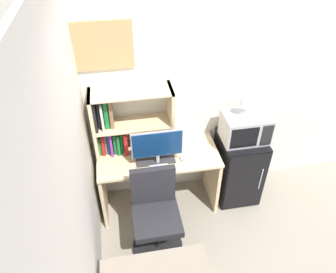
{
  "coord_description": "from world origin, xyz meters",
  "views": [
    {
      "loc": [
        -1.26,
        -2.77,
        2.99
      ],
      "look_at": [
        -0.82,
        -0.31,
        1.01
      ],
      "focal_mm": 34.59,
      "sensor_mm": 36.0,
      "label": 1
    }
  ],
  "objects_px": {
    "computer_mouse": "(183,158)",
    "desk_fan": "(248,104)",
    "desk_chair": "(156,218)",
    "mini_fridge": "(238,167)",
    "wall_corkboard": "(92,47)",
    "keyboard": "(156,160)",
    "monitor": "(157,147)",
    "hutch_bookshelf": "(121,123)",
    "microwave": "(245,127)"
  },
  "relations": [
    {
      "from": "computer_mouse",
      "to": "wall_corkboard",
      "type": "relative_size",
      "value": 0.12
    },
    {
      "from": "keyboard",
      "to": "microwave",
      "type": "distance_m",
      "value": 0.98
    },
    {
      "from": "monitor",
      "to": "mini_fridge",
      "type": "xyz_separation_m",
      "value": [
        0.94,
        0.13,
        -0.56
      ]
    },
    {
      "from": "hutch_bookshelf",
      "to": "desk_chair",
      "type": "bearing_deg",
      "value": -70.58
    },
    {
      "from": "mini_fridge",
      "to": "desk_chair",
      "type": "distance_m",
      "value": 1.15
    },
    {
      "from": "hutch_bookshelf",
      "to": "mini_fridge",
      "type": "height_order",
      "value": "hutch_bookshelf"
    },
    {
      "from": "desk_fan",
      "to": "wall_corkboard",
      "type": "relative_size",
      "value": 0.34
    },
    {
      "from": "keyboard",
      "to": "computer_mouse",
      "type": "relative_size",
      "value": 4.64
    },
    {
      "from": "computer_mouse",
      "to": "desk_fan",
      "type": "relative_size",
      "value": 0.34
    },
    {
      "from": "keyboard",
      "to": "wall_corkboard",
      "type": "bearing_deg",
      "value": 142.96
    },
    {
      "from": "keyboard",
      "to": "desk_fan",
      "type": "xyz_separation_m",
      "value": [
        0.94,
        0.09,
        0.51
      ]
    },
    {
      "from": "keyboard",
      "to": "desk_fan",
      "type": "distance_m",
      "value": 1.07
    },
    {
      "from": "computer_mouse",
      "to": "desk_fan",
      "type": "distance_m",
      "value": 0.84
    },
    {
      "from": "monitor",
      "to": "keyboard",
      "type": "height_order",
      "value": "monitor"
    },
    {
      "from": "desk_chair",
      "to": "mini_fridge",
      "type": "bearing_deg",
      "value": 27.48
    },
    {
      "from": "keyboard",
      "to": "desk_chair",
      "type": "bearing_deg",
      "value": -99.08
    },
    {
      "from": "keyboard",
      "to": "wall_corkboard",
      "type": "height_order",
      "value": "wall_corkboard"
    },
    {
      "from": "hutch_bookshelf",
      "to": "wall_corkboard",
      "type": "height_order",
      "value": "wall_corkboard"
    },
    {
      "from": "mini_fridge",
      "to": "hutch_bookshelf",
      "type": "bearing_deg",
      "value": 173.47
    },
    {
      "from": "monitor",
      "to": "desk_fan",
      "type": "bearing_deg",
      "value": 7.85
    },
    {
      "from": "wall_corkboard",
      "to": "hutch_bookshelf",
      "type": "bearing_deg",
      "value": -35.14
    },
    {
      "from": "hutch_bookshelf",
      "to": "wall_corkboard",
      "type": "bearing_deg",
      "value": 144.86
    },
    {
      "from": "monitor",
      "to": "desk_chair",
      "type": "bearing_deg",
      "value": -102.19
    },
    {
      "from": "monitor",
      "to": "mini_fridge",
      "type": "distance_m",
      "value": 1.1
    },
    {
      "from": "keyboard",
      "to": "desk_chair",
      "type": "xyz_separation_m",
      "value": [
        -0.07,
        -0.44,
        -0.35
      ]
    },
    {
      "from": "monitor",
      "to": "computer_mouse",
      "type": "height_order",
      "value": "monitor"
    },
    {
      "from": "keyboard",
      "to": "microwave",
      "type": "relative_size",
      "value": 0.83
    },
    {
      "from": "keyboard",
      "to": "mini_fridge",
      "type": "xyz_separation_m",
      "value": [
        0.95,
        0.1,
        -0.35
      ]
    },
    {
      "from": "microwave",
      "to": "desk_chair",
      "type": "height_order",
      "value": "microwave"
    },
    {
      "from": "computer_mouse",
      "to": "microwave",
      "type": "distance_m",
      "value": 0.72
    },
    {
      "from": "computer_mouse",
      "to": "keyboard",
      "type": "bearing_deg",
      "value": 176.36
    },
    {
      "from": "wall_corkboard",
      "to": "desk_chair",
      "type": "bearing_deg",
      "value": -62.79
    },
    {
      "from": "hutch_bookshelf",
      "to": "microwave",
      "type": "bearing_deg",
      "value": -6.39
    },
    {
      "from": "mini_fridge",
      "to": "wall_corkboard",
      "type": "distance_m",
      "value": 2.05
    },
    {
      "from": "desk_chair",
      "to": "hutch_bookshelf",
      "type": "bearing_deg",
      "value": 109.42
    },
    {
      "from": "monitor",
      "to": "hutch_bookshelf",
      "type": "bearing_deg",
      "value": 139.85
    },
    {
      "from": "mini_fridge",
      "to": "wall_corkboard",
      "type": "xyz_separation_m",
      "value": [
        -1.43,
        0.27,
        1.44
      ]
    },
    {
      "from": "hutch_bookshelf",
      "to": "monitor",
      "type": "relative_size",
      "value": 1.57
    },
    {
      "from": "desk_fan",
      "to": "microwave",
      "type": "bearing_deg",
      "value": 26.47
    },
    {
      "from": "desk_fan",
      "to": "keyboard",
      "type": "bearing_deg",
      "value": -174.29
    },
    {
      "from": "desk_fan",
      "to": "hutch_bookshelf",
      "type": "bearing_deg",
      "value": 173.29
    },
    {
      "from": "hutch_bookshelf",
      "to": "computer_mouse",
      "type": "bearing_deg",
      "value": -23.88
    },
    {
      "from": "wall_corkboard",
      "to": "desk_fan",
      "type": "bearing_deg",
      "value": -10.66
    },
    {
      "from": "hutch_bookshelf",
      "to": "desk_fan",
      "type": "bearing_deg",
      "value": -6.71
    },
    {
      "from": "hutch_bookshelf",
      "to": "keyboard",
      "type": "bearing_deg",
      "value": -38.05
    },
    {
      "from": "monitor",
      "to": "mini_fridge",
      "type": "bearing_deg",
      "value": 7.92
    },
    {
      "from": "desk_chair",
      "to": "desk_fan",
      "type": "bearing_deg",
      "value": 27.62
    },
    {
      "from": "keyboard",
      "to": "desk_fan",
      "type": "height_order",
      "value": "desk_fan"
    },
    {
      "from": "hutch_bookshelf",
      "to": "monitor",
      "type": "distance_m",
      "value": 0.44
    },
    {
      "from": "microwave",
      "to": "desk_chair",
      "type": "distance_m",
      "value": 1.29
    }
  ]
}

